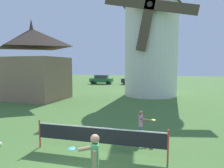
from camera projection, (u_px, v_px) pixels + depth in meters
windmill at (151, 35)px, 20.94m from camera, size 8.40×6.30×12.87m
tennis_net at (99, 136)px, 7.19m from camera, size 4.93×0.06×1.10m
player_near at (94, 160)px, 4.94m from camera, size 0.90×0.50×1.53m
player_far at (141, 123)px, 8.69m from camera, size 0.78×0.41×1.25m
parked_car_green at (101, 79)px, 34.84m from camera, size 3.99×2.00×1.56m
parked_car_black at (134, 80)px, 33.84m from camera, size 4.10×1.90×1.56m
parked_car_silver at (162, 81)px, 31.93m from camera, size 4.40×2.11×1.56m
chapel at (33, 65)px, 18.95m from camera, size 6.65×5.12×7.60m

